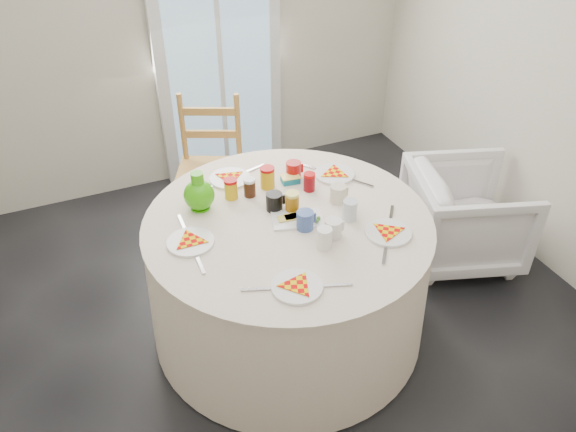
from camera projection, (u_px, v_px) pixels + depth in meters
name	position (u px, v px, depth m)	size (l,w,h in m)	color
floor	(268.00, 338.00, 3.32)	(4.00, 4.00, 0.00)	black
wall_back	(160.00, 22.00, 4.04)	(4.00, 0.02, 2.60)	#BCB5A3
glass_door	(218.00, 51.00, 4.28)	(1.00, 0.08, 2.10)	silver
table	(288.00, 276.00, 3.20)	(1.59, 1.59, 0.80)	beige
wooden_chair	(210.00, 175.00, 3.92)	(0.45, 0.43, 1.01)	olive
armchair	(466.00, 208.00, 3.73)	(0.71, 0.67, 0.73)	white
place_settings	(288.00, 221.00, 2.97)	(1.29, 1.29, 0.02)	white
jar_cluster	(269.00, 188.00, 3.14)	(0.49, 0.25, 0.14)	#8E5D1C
butter_tub	(290.00, 181.00, 3.26)	(0.11, 0.08, 0.04)	#107088
green_pitcher	(199.00, 194.00, 3.00)	(0.17, 0.17, 0.22)	#36AC0A
cheese_platter	(297.00, 221.00, 2.97)	(0.27, 0.17, 0.03)	silver
mugs_glasses	(314.00, 208.00, 2.99)	(0.67, 0.67, 0.12)	#ABABAB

